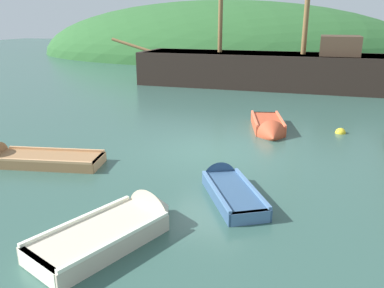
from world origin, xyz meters
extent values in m
plane|color=#33564C|center=(0.00, 0.00, 0.00)|extent=(120.00, 120.00, 0.00)
ellipsoid|color=#2D602D|center=(-9.20, 33.71, 0.00)|extent=(44.37, 25.34, 12.22)
cube|color=black|center=(-0.58, 13.36, 0.64)|extent=(15.75, 4.35, 2.88)
cube|color=#997A51|center=(-0.58, 13.36, 2.03)|extent=(15.12, 4.02, 0.10)
cylinder|color=olive|center=(-9.59, 13.06, 2.38)|extent=(2.95, 0.30, 0.97)
cube|color=#4C3828|center=(3.80, 13.50, 2.63)|extent=(2.29, 2.76, 1.10)
cube|color=beige|center=(-0.33, -6.04, 0.11)|extent=(2.05, 2.83, 0.47)
cone|color=beige|center=(0.22, -4.54, 0.11)|extent=(1.33, 1.01, 1.18)
cube|color=white|center=(-0.76, -7.20, 0.19)|extent=(1.09, 0.50, 0.33)
cube|color=white|center=(-0.18, -5.62, 0.29)|extent=(1.13, 0.56, 0.05)
cube|color=white|center=(-0.49, -6.46, 0.29)|extent=(1.13, 0.56, 0.05)
cube|color=white|center=(0.21, -6.24, 0.38)|extent=(0.94, 2.38, 0.07)
cube|color=white|center=(-0.88, -5.84, 0.38)|extent=(0.94, 2.38, 0.07)
cube|color=#9E7047|center=(-4.12, -2.73, 0.08)|extent=(3.30, 1.78, 0.39)
cube|color=tan|center=(-2.65, -2.41, 0.14)|extent=(0.34, 1.03, 0.28)
cube|color=tan|center=(-4.66, -2.85, 0.21)|extent=(0.40, 1.06, 0.05)
cube|color=tan|center=(-3.59, -2.62, 0.21)|extent=(0.40, 1.06, 0.05)
cube|color=tan|center=(-4.24, -2.22, 0.30)|extent=(3.01, 0.74, 0.07)
cube|color=tan|center=(-4.01, -3.25, 0.30)|extent=(3.01, 0.74, 0.07)
cube|color=#C64C2D|center=(1.32, 3.47, 0.13)|extent=(1.71, 2.66, 0.49)
cone|color=#C64C2D|center=(1.74, 1.98, 0.13)|extent=(1.17, 0.88, 1.04)
cube|color=#FF6E48|center=(1.00, 4.61, 0.20)|extent=(0.98, 0.38, 0.34)
cube|color=#FF6E48|center=(1.44, 3.05, 0.31)|extent=(1.01, 0.44, 0.05)
cube|color=#FF6E48|center=(1.20, 3.88, 0.31)|extent=(1.01, 0.44, 0.05)
cube|color=#FF6E48|center=(0.83, 3.33, 0.40)|extent=(0.73, 2.35, 0.07)
cube|color=#FF6E48|center=(1.81, 3.61, 0.40)|extent=(0.73, 2.35, 0.07)
cube|color=#335175|center=(1.60, -3.28, 0.08)|extent=(2.05, 2.52, 0.40)
cone|color=#335175|center=(0.82, -2.02, 0.08)|extent=(1.10, 1.00, 0.91)
cube|color=#4F75A1|center=(2.19, -4.25, 0.14)|extent=(0.80, 0.55, 0.28)
cube|color=#4F75A1|center=(1.38, -2.93, 0.22)|extent=(0.85, 0.62, 0.05)
cube|color=#4F75A1|center=(1.81, -3.63, 0.22)|extent=(0.85, 0.62, 0.05)
cube|color=#4F75A1|center=(1.97, -3.05, 0.31)|extent=(1.28, 2.01, 0.07)
cube|color=#4F75A1|center=(1.22, -3.51, 0.31)|extent=(1.28, 2.01, 0.07)
sphere|color=yellow|center=(4.05, 3.69, 0.00)|extent=(0.39, 0.39, 0.39)
camera|label=1|loc=(3.49, -11.62, 4.13)|focal=36.79mm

